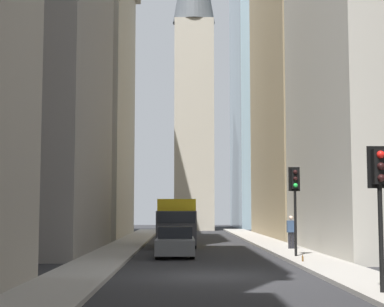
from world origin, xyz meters
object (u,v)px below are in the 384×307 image
hatchback_grey (175,243)px  traffic_light_midblock (295,190)px  pedestrian (291,231)px  delivery_truck (177,222)px  discarded_bottle (303,259)px  traffic_light_foreground (380,184)px

hatchback_grey → traffic_light_midblock: size_ratio=1.07×
hatchback_grey → traffic_light_midblock: (-1.45, -5.45, 2.43)m
hatchback_grey → pedestrian: 7.25m
delivery_truck → pedestrian: bearing=-122.6°
delivery_truck → hatchback_grey: size_ratio=1.50×
pedestrian → discarded_bottle: size_ratio=6.50×
delivery_truck → hatchback_grey: 7.75m
traffic_light_foreground → traffic_light_midblock: size_ratio=0.93×
delivery_truck → pedestrian: size_ratio=3.68×
hatchback_grey → pedestrian: size_ratio=2.45×
pedestrian → delivery_truck: bearing=57.4°
delivery_truck → traffic_light_midblock: size_ratio=1.60×
traffic_light_foreground → discarded_bottle: 9.52m
traffic_light_foreground → discarded_bottle: traffic_light_foreground is taller
hatchback_grey → discarded_bottle: (-4.28, -5.19, -0.42)m
traffic_light_midblock → hatchback_grey: bearing=75.1°
delivery_truck → discarded_bottle: size_ratio=23.93×
delivery_truck → traffic_light_foreground: size_ratio=1.73×
delivery_truck → traffic_light_midblock: bearing=-149.2°
hatchback_grey → discarded_bottle: 6.74m
traffic_light_foreground → pedestrian: bearing=-2.7°
delivery_truck → discarded_bottle: (-11.98, -5.19, -1.21)m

